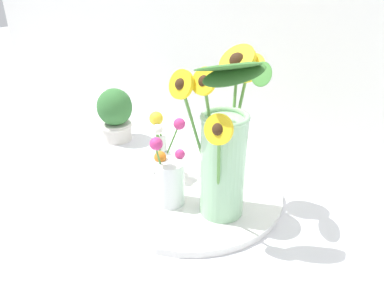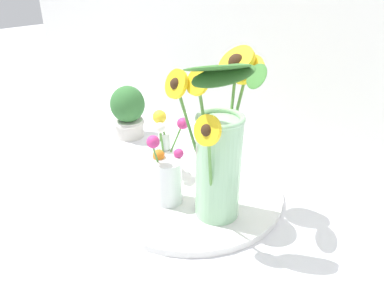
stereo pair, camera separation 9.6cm
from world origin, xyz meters
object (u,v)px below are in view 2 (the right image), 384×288
Objects in this scene: serving_tray at (192,191)px; mason_jar_sunflowers at (219,153)px; vase_small_center at (166,177)px; potted_plant at (128,111)px; vase_bulb_right at (165,150)px.

mason_jar_sunflowers is (0.12, -0.03, 0.18)m from serving_tray.
mason_jar_sunflowers reaches higher than vase_small_center.
vase_small_center is at bearing -22.18° from potted_plant.
potted_plant is (-0.42, 0.17, 0.01)m from vase_small_center.
mason_jar_sunflowers is 2.12× the size of vase_small_center.
serving_tray is 0.14m from vase_bulb_right.
mason_jar_sunflowers is at bearing 24.31° from vase_small_center.
vase_small_center reaches higher than potted_plant.
potted_plant reaches higher than serving_tray.
serving_tray is at bearing -11.68° from potted_plant.
vase_small_center is 0.97× the size of vase_bulb_right.
vase_small_center reaches higher than serving_tray.
potted_plant is (-0.54, 0.11, -0.09)m from mason_jar_sunflowers.
vase_bulb_right is (-0.24, 0.03, -0.10)m from mason_jar_sunflowers.
mason_jar_sunflowers is 2.05× the size of vase_bulb_right.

